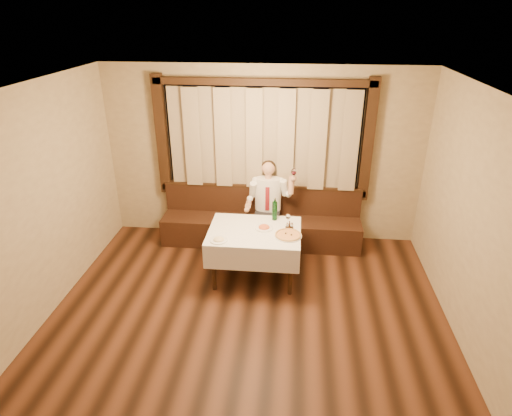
# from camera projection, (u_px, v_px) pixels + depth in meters

# --- Properties ---
(room) EXTENTS (5.01, 6.01, 2.81)m
(room) POSITION_uv_depth(u_px,v_px,m) (248.00, 203.00, 4.92)
(room) COLOR black
(room) RESTS_ON ground
(banquette) EXTENTS (3.20, 0.61, 0.94)m
(banquette) POSITION_uv_depth(u_px,v_px,m) (261.00, 225.00, 7.00)
(banquette) COLOR black
(banquette) RESTS_ON ground
(dining_table) EXTENTS (1.27, 0.97, 0.76)m
(dining_table) POSITION_uv_depth(u_px,v_px,m) (255.00, 237.00, 5.93)
(dining_table) COLOR black
(dining_table) RESTS_ON ground
(pizza) EXTENTS (0.37, 0.37, 0.04)m
(pizza) POSITION_uv_depth(u_px,v_px,m) (288.00, 235.00, 5.73)
(pizza) COLOR white
(pizza) RESTS_ON dining_table
(pasta_red) EXTENTS (0.25, 0.25, 0.09)m
(pasta_red) POSITION_uv_depth(u_px,v_px,m) (264.00, 226.00, 5.92)
(pasta_red) COLOR white
(pasta_red) RESTS_ON dining_table
(pasta_cream) EXTENTS (0.23, 0.23, 0.08)m
(pasta_cream) POSITION_uv_depth(u_px,v_px,m) (219.00, 238.00, 5.61)
(pasta_cream) COLOR white
(pasta_cream) RESTS_ON dining_table
(green_bottle) EXTENTS (0.07, 0.07, 0.34)m
(green_bottle) POSITION_uv_depth(u_px,v_px,m) (275.00, 210.00, 6.12)
(green_bottle) COLOR #114F1C
(green_bottle) RESTS_ON dining_table
(table_wine_glass) EXTENTS (0.07, 0.07, 0.18)m
(table_wine_glass) POSITION_uv_depth(u_px,v_px,m) (288.00, 217.00, 5.95)
(table_wine_glass) COLOR white
(table_wine_glass) RESTS_ON dining_table
(cruet_caddy) EXTENTS (0.11, 0.06, 0.12)m
(cruet_caddy) POSITION_uv_depth(u_px,v_px,m) (289.00, 227.00, 5.89)
(cruet_caddy) COLOR black
(cruet_caddy) RESTS_ON dining_table
(seated_man) EXTENTS (0.77, 0.58, 1.41)m
(seated_man) POSITION_uv_depth(u_px,v_px,m) (268.00, 199.00, 6.69)
(seated_man) COLOR black
(seated_man) RESTS_ON ground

